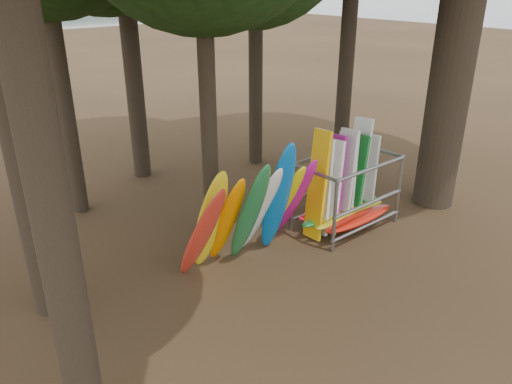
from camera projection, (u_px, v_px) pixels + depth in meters
ground at (312, 256)px, 12.40m from camera, size 120.00×120.00×0.00m
kayak_row at (252, 211)px, 11.73m from camera, size 3.83×1.94×3.13m
storage_rack at (346, 194)px, 13.53m from camera, size 3.05×1.52×2.91m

